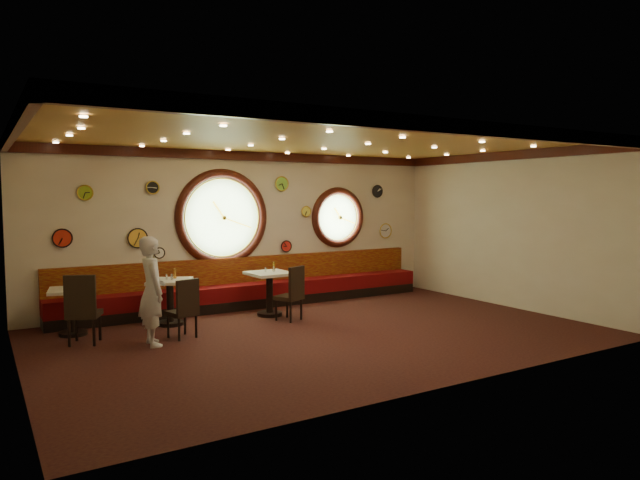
{
  "coord_description": "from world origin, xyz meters",
  "views": [
    {
      "loc": [
        -4.89,
        -7.94,
        2.3
      ],
      "look_at": [
        0.4,
        0.8,
        1.5
      ],
      "focal_mm": 32.0,
      "sensor_mm": 36.0,
      "label": 1
    }
  ],
  "objects": [
    {
      "name": "floor",
      "position": [
        0.0,
        0.0,
        0.0
      ],
      "size": [
        9.0,
        6.0,
        0.0
      ],
      "primitive_type": "cube",
      "color": "black",
      "rests_on": "ground"
    },
    {
      "name": "ceiling",
      "position": [
        0.0,
        0.0,
        3.2
      ],
      "size": [
        9.0,
        6.0,
        0.02
      ],
      "primitive_type": "cube",
      "color": "#BD8735",
      "rests_on": "wall_back"
    },
    {
      "name": "wall_back",
      "position": [
        0.0,
        3.0,
        1.6
      ],
      "size": [
        9.0,
        0.02,
        3.2
      ],
      "primitive_type": "cube",
      "color": "beige",
      "rests_on": "floor"
    },
    {
      "name": "wall_front",
      "position": [
        0.0,
        -3.0,
        1.6
      ],
      "size": [
        9.0,
        0.02,
        3.2
      ],
      "primitive_type": "cube",
      "color": "beige",
      "rests_on": "floor"
    },
    {
      "name": "wall_left",
      "position": [
        -4.5,
        0.0,
        1.6
      ],
      "size": [
        0.02,
        6.0,
        3.2
      ],
      "primitive_type": "cube",
      "color": "beige",
      "rests_on": "floor"
    },
    {
      "name": "wall_right",
      "position": [
        4.5,
        0.0,
        1.6
      ],
      "size": [
        0.02,
        6.0,
        3.2
      ],
      "primitive_type": "cube",
      "color": "beige",
      "rests_on": "floor"
    },
    {
      "name": "molding_back",
      "position": [
        0.0,
        2.95,
        3.11
      ],
      "size": [
        9.0,
        0.1,
        0.18
      ],
      "primitive_type": "cube",
      "color": "#320F09",
      "rests_on": "wall_back"
    },
    {
      "name": "molding_front",
      "position": [
        0.0,
        -2.95,
        3.11
      ],
      "size": [
        9.0,
        0.1,
        0.18
      ],
      "primitive_type": "cube",
      "color": "#320F09",
      "rests_on": "wall_back"
    },
    {
      "name": "molding_left",
      "position": [
        -4.45,
        0.0,
        3.11
      ],
      "size": [
        0.1,
        6.0,
        0.18
      ],
      "primitive_type": "cube",
      "color": "#320F09",
      "rests_on": "wall_back"
    },
    {
      "name": "molding_right",
      "position": [
        4.45,
        0.0,
        3.11
      ],
      "size": [
        0.1,
        6.0,
        0.18
      ],
      "primitive_type": "cube",
      "color": "#320F09",
      "rests_on": "wall_back"
    },
    {
      "name": "banquette_base",
      "position": [
        0.0,
        2.72,
        0.1
      ],
      "size": [
        8.0,
        0.55,
        0.2
      ],
      "primitive_type": "cube",
      "color": "black",
      "rests_on": "floor"
    },
    {
      "name": "banquette_seat",
      "position": [
        0.0,
        2.72,
        0.35
      ],
      "size": [
        8.0,
        0.55,
        0.3
      ],
      "primitive_type": "cube",
      "color": "#57070B",
      "rests_on": "banquette_base"
    },
    {
      "name": "banquette_back",
      "position": [
        0.0,
        2.94,
        0.75
      ],
      "size": [
        8.0,
        0.1,
        0.55
      ],
      "primitive_type": "cube",
      "color": "#620B07",
      "rests_on": "wall_back"
    },
    {
      "name": "porthole_left_glass",
      "position": [
        -0.6,
        3.0,
        1.85
      ],
      "size": [
        1.66,
        0.02,
        1.66
      ],
      "primitive_type": "cylinder",
      "rotation": [
        1.57,
        0.0,
        0.0
      ],
      "color": "#94BF72",
      "rests_on": "wall_back"
    },
    {
      "name": "porthole_left_frame",
      "position": [
        -0.6,
        2.98,
        1.85
      ],
      "size": [
        1.98,
        0.18,
        1.98
      ],
      "primitive_type": "torus",
      "rotation": [
        1.57,
        0.0,
        0.0
      ],
      "color": "#320F09",
      "rests_on": "wall_back"
    },
    {
      "name": "porthole_left_ring",
      "position": [
        -0.6,
        2.95,
        1.85
      ],
      "size": [
        1.61,
        0.03,
        1.61
      ],
      "primitive_type": "torus",
      "rotation": [
        1.57,
        0.0,
        0.0
      ],
      "color": "gold",
      "rests_on": "wall_back"
    },
    {
      "name": "porthole_right_glass",
      "position": [
        2.2,
        3.0,
        1.8
      ],
      "size": [
        1.1,
        0.02,
        1.1
      ],
      "primitive_type": "cylinder",
      "rotation": [
        1.57,
        0.0,
        0.0
      ],
      "color": "#94BF72",
      "rests_on": "wall_back"
    },
    {
      "name": "porthole_right_frame",
      "position": [
        2.2,
        2.98,
        1.8
      ],
      "size": [
        1.38,
        0.18,
        1.38
      ],
      "primitive_type": "torus",
      "rotation": [
        1.57,
        0.0,
        0.0
      ],
      "color": "#320F09",
      "rests_on": "wall_back"
    },
    {
      "name": "porthole_right_ring",
      "position": [
        2.2,
        2.95,
        1.8
      ],
      "size": [
        1.09,
        0.03,
        1.09
      ],
      "primitive_type": "torus",
      "rotation": [
        1.57,
        0.0,
        0.0
      ],
      "color": "gold",
      "rests_on": "wall_back"
    },
    {
      "name": "wall_clock_0",
      "position": [
        0.85,
        2.96,
        1.2
      ],
      "size": [
        0.24,
        0.03,
        0.24
      ],
      "primitive_type": "cylinder",
      "rotation": [
        1.57,
        0.0,
        0.0
      ],
      "color": "red",
      "rests_on": "wall_back"
    },
    {
      "name": "wall_clock_1",
      "position": [
        -2.0,
        2.96,
        2.45
      ],
      "size": [
        0.24,
        0.03,
        0.24
      ],
      "primitive_type": "cylinder",
      "rotation": [
        1.57,
        0.0,
        0.0
      ],
      "color": "black",
      "rests_on": "wall_back"
    },
    {
      "name": "wall_clock_2",
      "position": [
        1.35,
        2.96,
        1.95
      ],
      "size": [
        0.22,
        0.03,
        0.22
      ],
      "primitive_type": "cylinder",
      "rotation": [
        1.57,
        0.0,
        0.0
      ],
      "color": "#D7D848",
      "rests_on": "wall_back"
    },
    {
      "name": "wall_clock_3",
      "position": [
        -2.3,
        2.96,
        1.5
      ],
      "size": [
        0.36,
        0.03,
        0.36
      ],
      "primitive_type": "cylinder",
      "rotation": [
        1.57,
        0.0,
        0.0
      ],
      "color": "gold",
      "rests_on": "wall_back"
    },
    {
      "name": "wall_clock_4",
      "position": [
        -1.9,
        2.96,
        1.2
      ],
      "size": [
        0.2,
        0.03,
        0.2
      ],
      "primitive_type": "cylinder",
      "rotation": [
        1.57,
        0.0,
        0.0
      ],
      "color": "white",
      "rests_on": "wall_back"
    },
    {
      "name": "wall_clock_5",
      "position": [
        3.55,
        2.96,
        1.45
      ],
      "size": [
        0.34,
        0.03,
        0.34
      ],
      "primitive_type": "cylinder",
      "rotation": [
        1.57,
        0.0,
        0.0
      ],
      "color": "silver",
      "rests_on": "wall_back"
    },
    {
      "name": "wall_clock_6",
      "position": [
        -3.2,
        2.96,
        2.35
      ],
      "size": [
        0.26,
        0.03,
        0.26
      ],
      "primitive_type": "cylinder",
      "rotation": [
        1.57,
        0.0,
        0.0
      ],
      "color": "#88AE22",
      "rests_on": "wall_back"
    },
    {
      "name": "wall_clock_7",
      "position": [
        3.3,
        2.96,
        2.4
      ],
      "size": [
        0.28,
        0.03,
        0.28
      ],
      "primitive_type": "cylinder",
      "rotation": [
        1.57,
        0.0,
        0.0
      ],
      "color": "black",
      "rests_on": "wall_back"
    },
    {
      "name": "wall_clock_8",
      "position": [
        0.75,
        2.96,
        2.55
      ],
      "size": [
        0.3,
        0.03,
        0.3
      ],
      "primitive_type": "cylinder",
      "rotation": [
        1.57,
        0.0,
        0.0
      ],
      "color": "#80CB3F",
      "rests_on": "wall_back"
    },
    {
      "name": "wall_clock_9",
      "position": [
        -3.6,
        2.96,
        1.55
      ],
      "size": [
        0.32,
        0.03,
        0.32
      ],
      "primitive_type": "cylinder",
      "rotation": [
        1.57,
        0.0,
        0.0
      ],
      "color": "red",
      "rests_on": "wall_back"
    },
    {
      "name": "table_a",
      "position": [
        -3.59,
        2.08,
        0.49
      ],
      "size": [
        0.82,
        0.82,
        0.78
      ],
      "color": "black",
      "rests_on": "floor"
    },
    {
      "name": "table_b",
      "position": [
        -1.99,
        1.99,
        0.51
      ],
      "size": [
        0.98,
        0.98,
        0.81
      ],
      "color": "black",
      "rests_on": "floor"
    },
    {
      "name": "table_c",
      "position": [
        -0.13,
        1.79,
        0.53
      ],
      "size": [
        0.8,
        0.8,
        0.84
      ],
      "color": "black",
      "rests_on": "floor"
    },
    {
      "name": "chair_a",
      "position": [
        -3.55,
        1.33,
        0.63
      ],
      "size": [
        0.61,
        0.61,
        0.68
      ],
      "rotation": [
        0.0,
        0.0,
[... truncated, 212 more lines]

